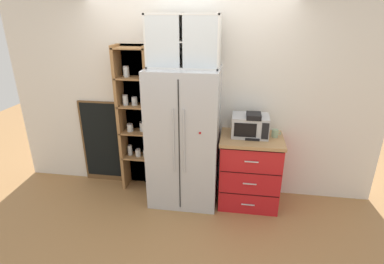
# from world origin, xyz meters

# --- Properties ---
(ground_plane) EXTENTS (10.58, 10.58, 0.00)m
(ground_plane) POSITION_xyz_m (0.00, 0.00, 0.00)
(ground_plane) COLOR #9E7042
(wall_back_cream) EXTENTS (4.89, 0.10, 2.55)m
(wall_back_cream) POSITION_xyz_m (0.00, 0.40, 1.27)
(wall_back_cream) COLOR silver
(wall_back_cream) RESTS_ON ground
(refrigerator) EXTENTS (0.86, 0.66, 1.75)m
(refrigerator) POSITION_xyz_m (0.00, 0.03, 0.87)
(refrigerator) COLOR #B7BABF
(refrigerator) RESTS_ON ground
(pantry_shelf_column) EXTENTS (0.48, 0.30, 1.98)m
(pantry_shelf_column) POSITION_xyz_m (-0.69, 0.28, 1.01)
(pantry_shelf_column) COLOR brown
(pantry_shelf_column) RESTS_ON ground
(counter_cabinet) EXTENTS (0.76, 0.60, 0.92)m
(counter_cabinet) POSITION_xyz_m (0.83, 0.07, 0.46)
(counter_cabinet) COLOR red
(counter_cabinet) RESTS_ON ground
(microwave) EXTENTS (0.44, 0.33, 0.26)m
(microwave) POSITION_xyz_m (0.80, 0.12, 1.05)
(microwave) COLOR #B7BABF
(microwave) RESTS_ON counter_cabinet
(coffee_maker) EXTENTS (0.17, 0.20, 0.31)m
(coffee_maker) POSITION_xyz_m (0.83, 0.07, 1.08)
(coffee_maker) COLOR black
(coffee_maker) RESTS_ON counter_cabinet
(mug_sage) EXTENTS (0.12, 0.08, 0.09)m
(mug_sage) POSITION_xyz_m (1.11, 0.12, 0.97)
(mug_sage) COLOR #8CA37F
(mug_sage) RESTS_ON counter_cabinet
(bottle_cobalt) EXTENTS (0.06, 0.06, 0.26)m
(bottle_cobalt) POSITION_xyz_m (0.83, 0.08, 1.04)
(bottle_cobalt) COLOR navy
(bottle_cobalt) RESTS_ON counter_cabinet
(upper_cabinet) EXTENTS (0.82, 0.32, 0.58)m
(upper_cabinet) POSITION_xyz_m (0.00, 0.08, 2.04)
(upper_cabinet) COLOR silver
(upper_cabinet) RESTS_ON refrigerator
(chalkboard_menu) EXTENTS (0.60, 0.04, 1.21)m
(chalkboard_menu) POSITION_xyz_m (-1.25, 0.33, 0.61)
(chalkboard_menu) COLOR brown
(chalkboard_menu) RESTS_ON ground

